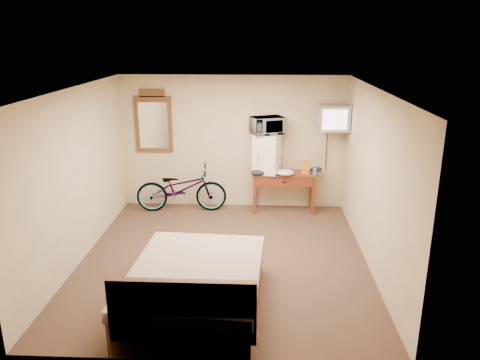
{
  "coord_description": "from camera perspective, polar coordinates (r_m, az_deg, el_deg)",
  "views": [
    {
      "loc": [
        0.53,
        -6.29,
        3.2
      ],
      "look_at": [
        0.21,
        0.57,
        1.05
      ],
      "focal_mm": 35.0,
      "sensor_mm": 36.0,
      "label": 1
    }
  ],
  "objects": [
    {
      "name": "room",
      "position": [
        6.61,
        -2.07,
        0.19
      ],
      "size": [
        4.6,
        4.64,
        2.5
      ],
      "color": "#402F20",
      "rests_on": "ground"
    },
    {
      "name": "desk",
      "position": [
        8.7,
        5.37,
        -0.02
      ],
      "size": [
        1.17,
        0.46,
        0.75
      ],
      "color": "maroon",
      "rests_on": "floor"
    },
    {
      "name": "mini_fridge",
      "position": [
        8.58,
        3.29,
        3.26
      ],
      "size": [
        0.55,
        0.53,
        0.73
      ],
      "color": "white",
      "rests_on": "desk"
    },
    {
      "name": "microwave",
      "position": [
        8.47,
        3.35,
        6.66
      ],
      "size": [
        0.66,
        0.56,
        0.31
      ],
      "primitive_type": "imported",
      "rotation": [
        0.0,
        0.0,
        0.38
      ],
      "color": "white",
      "rests_on": "mini_fridge"
    },
    {
      "name": "snack_bag",
      "position": [
        8.62,
        8.0,
        1.54
      ],
      "size": [
        0.13,
        0.09,
        0.25
      ],
      "primitive_type": "cube",
      "rotation": [
        0.0,
        0.0,
        -0.13
      ],
      "color": "orange",
      "rests_on": "desk"
    },
    {
      "name": "blue_cup",
      "position": [
        8.63,
        9.1,
        1.06
      ],
      "size": [
        0.07,
        0.07,
        0.12
      ],
      "primitive_type": "cylinder",
      "color": "#388ABE",
      "rests_on": "desk"
    },
    {
      "name": "cloth_cream",
      "position": [
        8.51,
        5.5,
        0.91
      ],
      "size": [
        0.34,
        0.26,
        0.1
      ],
      "primitive_type": "ellipsoid",
      "color": "silver",
      "rests_on": "desk"
    },
    {
      "name": "cloth_dark_a",
      "position": [
        8.5,
        2.19,
        0.94
      ],
      "size": [
        0.26,
        0.2,
        0.1
      ],
      "primitive_type": "ellipsoid",
      "color": "black",
      "rests_on": "desk"
    },
    {
      "name": "cloth_dark_b",
      "position": [
        8.8,
        9.3,
        1.29
      ],
      "size": [
        0.21,
        0.17,
        0.1
      ],
      "primitive_type": "ellipsoid",
      "color": "black",
      "rests_on": "desk"
    },
    {
      "name": "crt_television",
      "position": [
        8.53,
        11.27,
        7.47
      ],
      "size": [
        0.57,
        0.62,
        0.46
      ],
      "color": "black",
      "rests_on": "room"
    },
    {
      "name": "wall_mirror",
      "position": [
        8.94,
        -10.5,
        6.97
      ],
      "size": [
        0.69,
        0.04,
        1.18
      ],
      "color": "brown",
      "rests_on": "room"
    },
    {
      "name": "bicycle",
      "position": [
        8.82,
        -7.15,
        -1.02
      ],
      "size": [
        1.72,
        0.73,
        0.88
      ],
      "primitive_type": "imported",
      "rotation": [
        0.0,
        0.0,
        1.66
      ],
      "color": "black",
      "rests_on": "floor"
    },
    {
      "name": "bed",
      "position": [
        5.76,
        -5.5,
        -13.0
      ],
      "size": [
        1.65,
        2.12,
        0.9
      ],
      "color": "brown",
      "rests_on": "floor"
    }
  ]
}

